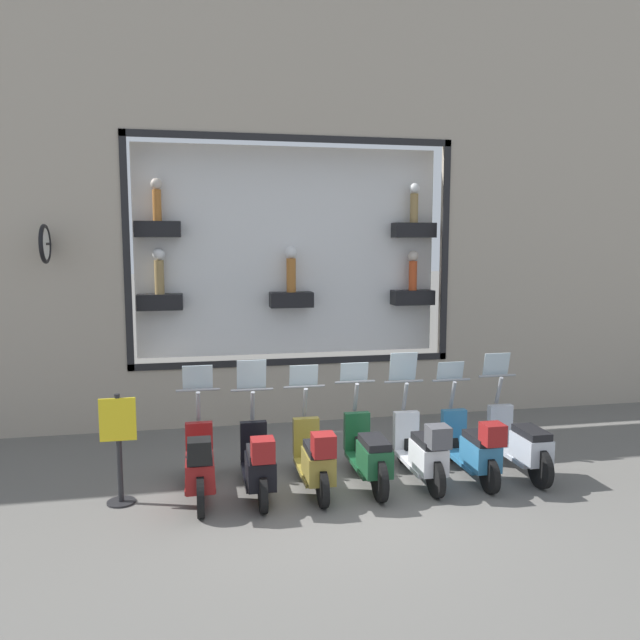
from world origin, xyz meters
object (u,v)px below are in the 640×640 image
object	(u,v)px
scooter_green_3	(369,454)
shop_sign_post	(119,446)
scooter_silver_0	(521,444)
scooter_teal_1	(474,448)
scooter_white_2	(423,450)
scooter_red_6	(200,465)
scooter_black_5	(259,462)
scooter_olive_4	(315,458)

from	to	relation	value
scooter_green_3	shop_sign_post	distance (m)	3.29
scooter_silver_0	scooter_teal_1	size ratio (longest dim) A/B	1.01
scooter_white_2	scooter_red_6	distance (m)	3.03
scooter_red_6	shop_sign_post	size ratio (longest dim) A/B	1.26
scooter_green_3	scooter_silver_0	bearing A→B (deg)	-89.98
scooter_black_5	scooter_red_6	xyz separation A→B (m)	(0.01, 0.76, 0.02)
scooter_teal_1	scooter_olive_4	distance (m)	2.27
scooter_silver_0	scooter_white_2	bearing A→B (deg)	92.38
scooter_silver_0	scooter_red_6	bearing A→B (deg)	90.78
scooter_black_5	scooter_white_2	bearing A→B (deg)	-89.81
scooter_black_5	scooter_olive_4	bearing A→B (deg)	-89.96
shop_sign_post	scooter_teal_1	bearing A→B (deg)	-91.51
scooter_white_2	scooter_olive_4	bearing A→B (deg)	90.27
scooter_silver_0	scooter_black_5	size ratio (longest dim) A/B	1.01
scooter_silver_0	scooter_white_2	distance (m)	1.52
scooter_teal_1	scooter_silver_0	bearing A→B (deg)	-84.59
scooter_olive_4	shop_sign_post	xyz separation A→B (m)	(0.12, 2.52, 0.29)
scooter_silver_0	scooter_white_2	xyz separation A→B (m)	(-0.06, 1.51, 0.03)
scooter_white_2	shop_sign_post	size ratio (longest dim) A/B	1.26
scooter_silver_0	scooter_teal_1	distance (m)	0.76
scooter_green_3	scooter_red_6	xyz separation A→B (m)	(-0.06, 2.27, 0.03)
scooter_green_3	scooter_white_2	bearing A→B (deg)	-94.71
scooter_black_5	shop_sign_post	size ratio (longest dim) A/B	1.25
scooter_teal_1	shop_sign_post	bearing A→B (deg)	88.49
scooter_green_3	scooter_olive_4	distance (m)	0.76
scooter_black_5	shop_sign_post	world-z (taller)	scooter_black_5
scooter_silver_0	scooter_olive_4	xyz separation A→B (m)	(-0.07, 3.03, 0.02)
scooter_teal_1	scooter_white_2	size ratio (longest dim) A/B	1.00
scooter_white_2	scooter_black_5	xyz separation A→B (m)	(-0.01, 2.27, -0.01)
scooter_red_6	scooter_green_3	bearing A→B (deg)	-88.47
shop_sign_post	scooter_black_5	bearing A→B (deg)	-94.07
scooter_silver_0	scooter_green_3	world-z (taller)	scooter_silver_0
scooter_olive_4	shop_sign_post	size ratio (longest dim) A/B	1.25
scooter_white_2	shop_sign_post	world-z (taller)	scooter_white_2
scooter_red_6	scooter_olive_4	bearing A→B (deg)	-90.32
scooter_teal_1	scooter_olive_4	world-z (taller)	scooter_olive_4
scooter_silver_0	scooter_teal_1	world-z (taller)	scooter_silver_0
shop_sign_post	scooter_white_2	bearing A→B (deg)	-91.67
scooter_green_3	scooter_olive_4	world-z (taller)	scooter_green_3
scooter_teal_1	scooter_black_5	xyz separation A→B (m)	(0.00, 3.03, -0.00)
scooter_teal_1	scooter_red_6	distance (m)	3.79
scooter_black_5	scooter_red_6	size ratio (longest dim) A/B	0.99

